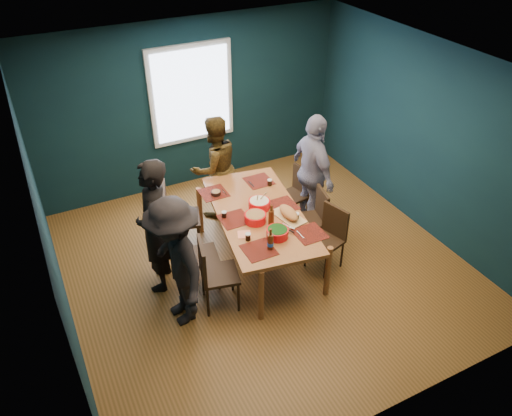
{
  "coord_description": "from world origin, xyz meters",
  "views": [
    {
      "loc": [
        -2.41,
        -4.55,
        4.48
      ],
      "look_at": [
        -0.06,
        0.11,
        0.88
      ],
      "focal_mm": 35.0,
      "sensor_mm": 36.0,
      "label": 1
    }
  ],
  "objects_px": {
    "chair_left_near": "(212,270)",
    "bowl_salad": "(255,217)",
    "chair_left_far": "(175,213)",
    "chair_right_mid": "(315,214)",
    "dining_table": "(259,217)",
    "chair_right_far": "(297,189)",
    "bowl_herbs": "(277,233)",
    "person_near_left": "(176,263)",
    "chair_left_mid": "(193,252)",
    "person_back": "(215,168)",
    "person_far_left": "(155,227)",
    "chair_right_near": "(330,233)",
    "person_right": "(313,172)",
    "bowl_dumpling": "(259,204)",
    "cutting_board": "(289,214)"
  },
  "relations": [
    {
      "from": "chair_right_far",
      "to": "chair_right_mid",
      "type": "height_order",
      "value": "chair_right_mid"
    },
    {
      "from": "chair_right_mid",
      "to": "person_back",
      "type": "height_order",
      "value": "person_back"
    },
    {
      "from": "bowl_salad",
      "to": "bowl_herbs",
      "type": "height_order",
      "value": "bowl_herbs"
    },
    {
      "from": "chair_left_mid",
      "to": "person_back",
      "type": "bearing_deg",
      "value": 67.76
    },
    {
      "from": "person_back",
      "to": "bowl_herbs",
      "type": "relative_size",
      "value": 5.96
    },
    {
      "from": "chair_right_near",
      "to": "person_right",
      "type": "xyz_separation_m",
      "value": [
        0.3,
        0.93,
        0.36
      ]
    },
    {
      "from": "person_right",
      "to": "bowl_dumpling",
      "type": "xyz_separation_m",
      "value": [
        -1.04,
        -0.36,
        -0.01
      ]
    },
    {
      "from": "chair_right_far",
      "to": "bowl_salad",
      "type": "bearing_deg",
      "value": -154.19
    },
    {
      "from": "chair_left_mid",
      "to": "person_back",
      "type": "xyz_separation_m",
      "value": [
        0.87,
        1.37,
        0.26
      ]
    },
    {
      "from": "person_far_left",
      "to": "person_right",
      "type": "height_order",
      "value": "person_far_left"
    },
    {
      "from": "chair_left_far",
      "to": "person_far_left",
      "type": "height_order",
      "value": "person_far_left"
    },
    {
      "from": "person_back",
      "to": "bowl_dumpling",
      "type": "bearing_deg",
      "value": 86.57
    },
    {
      "from": "cutting_board",
      "to": "bowl_salad",
      "type": "bearing_deg",
      "value": 153.94
    },
    {
      "from": "person_right",
      "to": "bowl_dumpling",
      "type": "height_order",
      "value": "person_right"
    },
    {
      "from": "chair_left_mid",
      "to": "chair_left_near",
      "type": "bearing_deg",
      "value": -70.98
    },
    {
      "from": "chair_left_far",
      "to": "person_far_left",
      "type": "bearing_deg",
      "value": -108.9
    },
    {
      "from": "person_right",
      "to": "cutting_board",
      "type": "relative_size",
      "value": 2.92
    },
    {
      "from": "chair_right_near",
      "to": "bowl_dumpling",
      "type": "height_order",
      "value": "bowl_dumpling"
    },
    {
      "from": "chair_left_near",
      "to": "person_back",
      "type": "bearing_deg",
      "value": 78.9
    },
    {
      "from": "chair_right_near",
      "to": "person_near_left",
      "type": "distance_m",
      "value": 2.12
    },
    {
      "from": "person_near_left",
      "to": "bowl_dumpling",
      "type": "bearing_deg",
      "value": 110.02
    },
    {
      "from": "person_right",
      "to": "bowl_herbs",
      "type": "relative_size",
      "value": 6.48
    },
    {
      "from": "chair_left_far",
      "to": "bowl_salad",
      "type": "xyz_separation_m",
      "value": [
        0.77,
        -0.91,
        0.26
      ]
    },
    {
      "from": "chair_left_near",
      "to": "chair_right_mid",
      "type": "distance_m",
      "value": 1.79
    },
    {
      "from": "bowl_salad",
      "to": "person_near_left",
      "type": "bearing_deg",
      "value": -163.3
    },
    {
      "from": "bowl_herbs",
      "to": "cutting_board",
      "type": "height_order",
      "value": "cutting_board"
    },
    {
      "from": "chair_right_far",
      "to": "person_back",
      "type": "relative_size",
      "value": 0.52
    },
    {
      "from": "chair_right_far",
      "to": "person_right",
      "type": "bearing_deg",
      "value": -74.5
    },
    {
      "from": "dining_table",
      "to": "person_back",
      "type": "height_order",
      "value": "person_back"
    },
    {
      "from": "person_right",
      "to": "chair_right_near",
      "type": "bearing_deg",
      "value": 165.23
    },
    {
      "from": "bowl_herbs",
      "to": "person_back",
      "type": "bearing_deg",
      "value": 90.98
    },
    {
      "from": "chair_left_far",
      "to": "chair_right_far",
      "type": "xyz_separation_m",
      "value": [
        1.88,
        -0.08,
        -0.11
      ]
    },
    {
      "from": "dining_table",
      "to": "person_right",
      "type": "height_order",
      "value": "person_right"
    },
    {
      "from": "chair_left_near",
      "to": "cutting_board",
      "type": "bearing_deg",
      "value": 24.08
    },
    {
      "from": "person_far_left",
      "to": "chair_left_far",
      "type": "bearing_deg",
      "value": 167.84
    },
    {
      "from": "chair_left_mid",
      "to": "person_back",
      "type": "relative_size",
      "value": 0.58
    },
    {
      "from": "person_back",
      "to": "bowl_dumpling",
      "type": "xyz_separation_m",
      "value": [
        0.12,
        -1.22,
        0.06
      ]
    },
    {
      "from": "bowl_herbs",
      "to": "bowl_salad",
      "type": "bearing_deg",
      "value": 103.75
    },
    {
      "from": "chair_left_mid",
      "to": "dining_table",
      "type": "bearing_deg",
      "value": 14.23
    },
    {
      "from": "chair_right_near",
      "to": "person_far_left",
      "type": "height_order",
      "value": "person_far_left"
    },
    {
      "from": "bowl_salad",
      "to": "chair_right_mid",
      "type": "bearing_deg",
      "value": 7.3
    },
    {
      "from": "person_far_left",
      "to": "person_back",
      "type": "distance_m",
      "value": 1.7
    },
    {
      "from": "chair_left_near",
      "to": "bowl_salad",
      "type": "distance_m",
      "value": 0.87
    },
    {
      "from": "chair_right_far",
      "to": "chair_right_near",
      "type": "distance_m",
      "value": 1.17
    },
    {
      "from": "dining_table",
      "to": "chair_right_far",
      "type": "xyz_separation_m",
      "value": [
        0.98,
        0.67,
        -0.24
      ]
    },
    {
      "from": "person_far_left",
      "to": "bowl_salad",
      "type": "distance_m",
      "value": 1.23
    },
    {
      "from": "cutting_board",
      "to": "dining_table",
      "type": "bearing_deg",
      "value": 125.52
    },
    {
      "from": "dining_table",
      "to": "bowl_salad",
      "type": "distance_m",
      "value": 0.25
    },
    {
      "from": "chair_left_mid",
      "to": "bowl_salad",
      "type": "bearing_deg",
      "value": 3.73
    },
    {
      "from": "person_near_left",
      "to": "bowl_herbs",
      "type": "distance_m",
      "value": 1.26
    }
  ]
}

